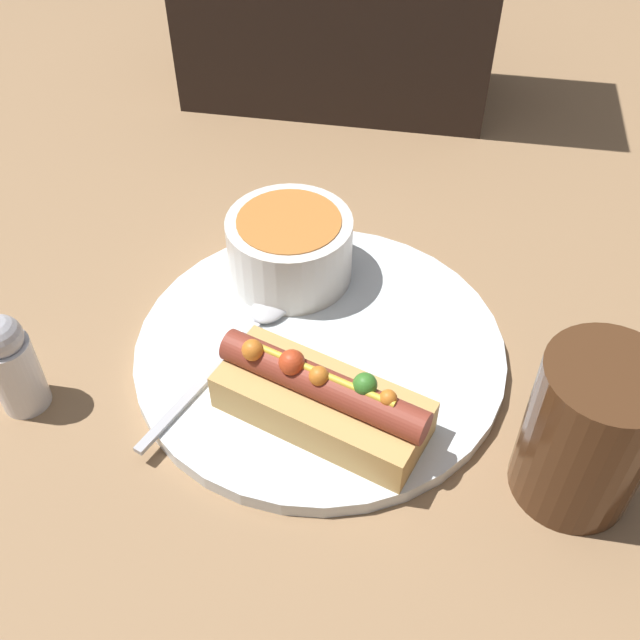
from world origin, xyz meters
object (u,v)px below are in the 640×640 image
soup_bowl (290,245)px  spoon (254,326)px  salt_shaker (12,364)px  drinking_glass (588,432)px  hot_dog (321,398)px

soup_bowl → spoon: 0.07m
soup_bowl → salt_shaker: salt_shaker is taller
spoon → soup_bowl: bearing=8.7°
soup_bowl → drinking_glass: drinking_glass is taller
drinking_glass → salt_shaker: drinking_glass is taller
salt_shaker → hot_dog: bearing=3.6°
hot_dog → drinking_glass: drinking_glass is taller
spoon → drinking_glass: 0.25m
hot_dog → salt_shaker: bearing=-157.1°
spoon → hot_dog: bearing=-117.2°
soup_bowl → spoon: (-0.02, -0.07, -0.03)m
spoon → salt_shaker: bearing=142.0°
spoon → drinking_glass: (0.23, -0.09, 0.04)m
soup_bowl → spoon: bearing=-102.6°
soup_bowl → drinking_glass: 0.27m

